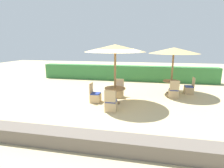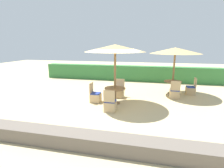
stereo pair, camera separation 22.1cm
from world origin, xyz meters
The scene contains 12 objects.
ground_plane centered at (0.00, 0.00, 0.00)m, with size 40.00×40.00×0.00m, color #C6B284.
hedge_row centered at (0.00, 5.98, 0.56)m, with size 13.00×0.70×1.13m, color #387A3D.
stone_border centered at (0.00, -3.14, 0.20)m, with size 10.00×0.56×0.40m, color #6B6056.
parasol_center centered at (0.15, 0.54, 2.51)m, with size 2.68×2.68×2.69m.
round_table_center centered at (0.15, 0.54, 0.56)m, with size 0.96×0.96×0.74m.
patio_chair_center_south centered at (0.17, -0.46, 0.26)m, with size 0.46×0.46×0.93m.
patio_chair_center_north centered at (0.18, 1.54, 0.26)m, with size 0.46×0.46×0.93m.
patio_chair_center_west centered at (-0.80, 0.52, 0.26)m, with size 0.46×0.46×0.93m.
parasol_back_right centered at (2.93, 2.89, 2.35)m, with size 2.68×2.68×2.53m.
round_table_back_right centered at (2.93, 2.89, 0.53)m, with size 0.94×0.94×0.71m.
patio_chair_back_right_east centered at (3.89, 2.92, 0.26)m, with size 0.46×0.46×0.93m.
patio_chair_back_right_south centered at (2.94, 1.99, 0.26)m, with size 0.46×0.46×0.93m.
Camera 2 is at (1.75, -7.05, 2.68)m, focal length 28.00 mm.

